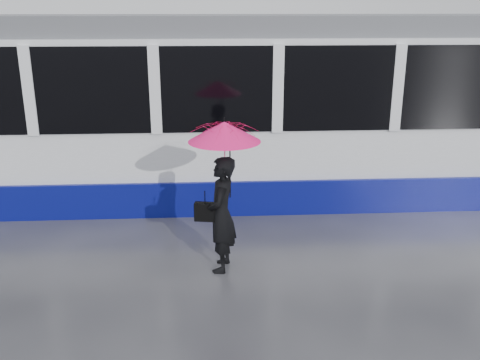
{
  "coord_description": "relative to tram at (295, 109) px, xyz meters",
  "views": [
    {
      "loc": [
        -0.75,
        -7.45,
        3.5
      ],
      "look_at": [
        -0.31,
        -0.1,
        1.1
      ],
      "focal_mm": 40.0,
      "sensor_mm": 36.0,
      "label": 1
    }
  ],
  "objects": [
    {
      "name": "tram",
      "position": [
        0.0,
        0.0,
        0.0
      ],
      "size": [
        26.0,
        2.56,
        3.35
      ],
      "color": "white",
      "rests_on": "ground"
    },
    {
      "name": "rails",
      "position": [
        -0.9,
        -0.0,
        -1.63
      ],
      "size": [
        34.0,
        1.51,
        0.02
      ],
      "color": "#3F3D38",
      "rests_on": "ground"
    },
    {
      "name": "handbag",
      "position": [
        -1.71,
        -3.19,
        -0.79
      ],
      "size": [
        0.31,
        0.17,
        0.43
      ],
      "rotation": [
        0.0,
        0.0,
        -0.17
      ],
      "color": "black",
      "rests_on": "ground"
    },
    {
      "name": "umbrella",
      "position": [
        -1.44,
        -3.21,
        0.14
      ],
      "size": [
        1.1,
        1.1,
        1.09
      ],
      "rotation": [
        0.0,
        0.0,
        -0.17
      ],
      "color": "#FF1572",
      "rests_on": "ground"
    },
    {
      "name": "woman",
      "position": [
        -1.49,
        -3.21,
        -0.83
      ],
      "size": [
        0.48,
        0.65,
        1.62
      ],
      "primitive_type": "imported",
      "rotation": [
        0.0,
        0.0,
        -1.74
      ],
      "color": "black",
      "rests_on": "ground"
    },
    {
      "name": "ground",
      "position": [
        -0.9,
        -2.5,
        -1.64
      ],
      "size": [
        90.0,
        90.0,
        0.0
      ],
      "primitive_type": "plane",
      "color": "#2B2B30",
      "rests_on": "ground"
    }
  ]
}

